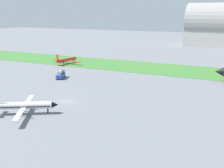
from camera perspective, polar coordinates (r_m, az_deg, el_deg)
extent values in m
plane|color=slate|center=(87.45, -8.92, -3.36)|extent=(600.00, 600.00, 0.00)
cube|color=#3D7533|center=(139.97, 5.41, 3.33)|extent=(360.00, 28.00, 0.08)
cylinder|color=white|center=(78.90, -16.42, -4.01)|extent=(12.44, 8.39, 1.85)
cone|color=black|center=(77.68, -11.05, -3.97)|extent=(2.52, 2.51, 1.82)
cube|color=black|center=(78.94, -16.41, -4.10)|extent=(11.82, 8.04, 0.26)
cube|color=white|center=(83.83, -15.96, -3.15)|extent=(6.31, 9.44, 0.19)
cube|color=white|center=(74.36, -17.46, -5.45)|extent=(6.31, 9.44, 0.19)
cylinder|color=#B7BABF|center=(82.01, -15.84, -3.52)|extent=(1.58, 1.27, 0.59)
cylinder|color=#B7BABF|center=(75.94, -16.78, -5.00)|extent=(1.58, 1.27, 0.59)
cylinder|color=black|center=(78.41, -12.34, -5.08)|extent=(0.33, 0.33, 1.30)
cylinder|color=black|center=(81.28, -16.72, -4.67)|extent=(0.33, 0.33, 1.30)
cylinder|color=black|center=(77.89, -17.28, -5.53)|extent=(0.33, 0.33, 1.30)
cone|color=black|center=(115.16, 20.17, 2.26)|extent=(3.84, 4.04, 3.54)
cylinder|color=red|center=(149.30, -8.74, 4.66)|extent=(3.40, 12.05, 1.66)
cone|color=black|center=(154.13, -7.05, 5.00)|extent=(1.85, 1.88, 1.62)
cone|color=red|center=(144.36, -10.63, 4.34)|extent=(1.82, 2.52, 1.49)
cube|color=orange|center=(149.32, -8.74, 4.61)|extent=(3.34, 11.40, 0.23)
cube|color=red|center=(152.25, -10.07, 4.67)|extent=(9.19, 2.49, 0.17)
cube|color=red|center=(146.05, -7.51, 4.38)|extent=(9.19, 2.49, 0.17)
cylinder|color=#B7BABF|center=(151.44, -9.51, 4.65)|extent=(0.72, 1.39, 0.53)
cylinder|color=#B7BABF|center=(147.48, -7.87, 4.46)|extent=(0.72, 1.39, 0.53)
cube|color=orange|center=(144.29, -10.57, 5.13)|extent=(0.42, 1.50, 2.65)
cube|color=red|center=(145.41, -10.86, 4.39)|extent=(2.44, 1.33, 0.13)
cube|color=red|center=(143.79, -10.21, 4.31)|extent=(2.44, 1.33, 0.13)
cylinder|color=black|center=(153.14, -7.44, 4.40)|extent=(0.30, 0.30, 1.16)
cylinder|color=black|center=(150.07, -9.39, 4.13)|extent=(0.30, 0.30, 1.16)
cylinder|color=black|center=(147.83, -8.47, 4.02)|extent=(0.30, 0.30, 1.16)
cube|color=#334FB2|center=(117.48, -9.94, 1.61)|extent=(4.73, 6.92, 1.40)
cylinder|color=silver|center=(116.44, -10.06, 2.24)|extent=(2.80, 3.89, 1.54)
cube|color=#334C60|center=(118.95, -9.77, 2.41)|extent=(2.77, 2.94, 1.20)
cylinder|color=black|center=(120.07, -10.25, 1.53)|extent=(0.50, 0.74, 0.70)
cylinder|color=black|center=(119.53, -9.13, 1.52)|extent=(0.50, 0.74, 0.70)
cylinder|color=black|center=(115.76, -10.76, 1.04)|extent=(0.50, 0.74, 0.70)
cylinder|color=black|center=(115.20, -9.60, 1.03)|extent=(0.50, 0.74, 0.70)
cube|color=#BCB7B2|center=(232.96, 19.92, 8.65)|extent=(46.23, 26.07, 14.78)
cylinder|color=gray|center=(232.38, 20.13, 11.10)|extent=(45.30, 28.67, 28.67)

